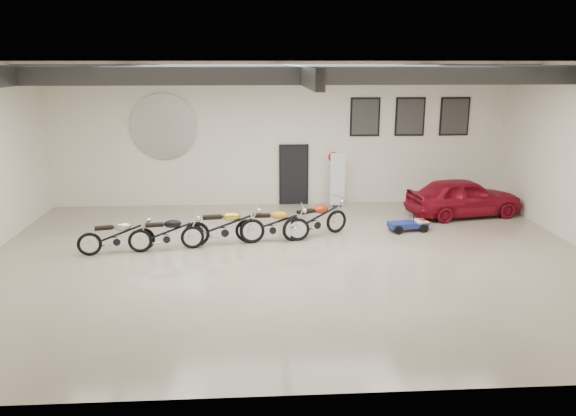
{
  "coord_description": "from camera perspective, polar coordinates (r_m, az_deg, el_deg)",
  "views": [
    {
      "loc": [
        -0.92,
        -13.62,
        5.01
      ],
      "look_at": [
        0.0,
        1.2,
        1.1
      ],
      "focal_mm": 35.0,
      "sensor_mm": 36.0,
      "label": 1
    }
  ],
  "objects": [
    {
      "name": "logo_plaque",
      "position": [
        19.94,
        -12.54,
        8.04
      ],
      "size": [
        2.3,
        0.06,
        1.16
      ],
      "primitive_type": null,
      "color": "silver",
      "rests_on": "back_wall"
    },
    {
      "name": "motorcycle_yellow",
      "position": [
        15.93,
        -1.58,
        -1.56
      ],
      "size": [
        2.09,
        0.68,
        1.08
      ],
      "primitive_type": null,
      "rotation": [
        0.0,
        0.0,
        0.02
      ],
      "color": "silver",
      "rests_on": "floor"
    },
    {
      "name": "motorcycle_black",
      "position": [
        15.53,
        -12.27,
        -2.42
      ],
      "size": [
        2.06,
        0.94,
        1.03
      ],
      "primitive_type": null,
      "rotation": [
        0.0,
        0.0,
        0.17
      ],
      "color": "silver",
      "rests_on": "floor"
    },
    {
      "name": "vintage_car",
      "position": [
        19.43,
        17.42,
        1.08
      ],
      "size": [
        2.16,
        3.99,
        1.29
      ],
      "primitive_type": "imported",
      "rotation": [
        0.0,
        0.0,
        1.75
      ],
      "color": "maroon",
      "rests_on": "floor"
    },
    {
      "name": "poster_left",
      "position": [
        20.06,
        7.83,
        9.15
      ],
      "size": [
        1.05,
        0.08,
        1.35
      ],
      "primitive_type": null,
      "color": "black",
      "rests_on": "back_wall"
    },
    {
      "name": "floor",
      "position": [
        14.54,
        0.29,
        -5.4
      ],
      "size": [
        16.0,
        12.0,
        0.01
      ],
      "primitive_type": "cube",
      "color": "tan",
      "rests_on": "ground"
    },
    {
      "name": "ceiling_beams",
      "position": [
        13.66,
        0.32,
        13.66
      ],
      "size": [
        15.8,
        11.8,
        0.32
      ],
      "primitive_type": null,
      "color": "#53555A",
      "rests_on": "ceiling"
    },
    {
      "name": "motorcycle_silver",
      "position": [
        15.65,
        -17.06,
        -2.63
      ],
      "size": [
        2.06,
        1.08,
        1.02
      ],
      "primitive_type": null,
      "rotation": [
        0.0,
        0.0,
        0.25
      ],
      "color": "silver",
      "rests_on": "floor"
    },
    {
      "name": "go_kart",
      "position": [
        17.43,
        12.46,
        -1.43
      ],
      "size": [
        1.51,
        0.86,
        0.52
      ],
      "primitive_type": null,
      "rotation": [
        0.0,
        0.0,
        0.15
      ],
      "color": "navy",
      "rests_on": "floor"
    },
    {
      "name": "poster_right",
      "position": [
        20.93,
        16.56,
        8.91
      ],
      "size": [
        1.05,
        0.08,
        1.35
      ],
      "primitive_type": null,
      "color": "black",
      "rests_on": "back_wall"
    },
    {
      "name": "motorcycle_red",
      "position": [
        16.36,
        2.8,
        -1.03
      ],
      "size": [
        2.24,
        1.61,
        1.13
      ],
      "primitive_type": null,
      "rotation": [
        0.0,
        0.0,
        0.48
      ],
      "color": "silver",
      "rests_on": "floor"
    },
    {
      "name": "motorcycle_gold",
      "position": [
        15.71,
        -6.47,
        -1.75
      ],
      "size": [
        2.28,
        0.96,
        1.15
      ],
      "primitive_type": null,
      "rotation": [
        0.0,
        0.0,
        0.13
      ],
      "color": "silver",
      "rests_on": "floor"
    },
    {
      "name": "banner_stand",
      "position": [
        19.77,
        5.05,
        2.83
      ],
      "size": [
        0.52,
        0.22,
        1.89
      ],
      "primitive_type": null,
      "rotation": [
        0.0,
        0.0,
        -0.03
      ],
      "color": "white",
      "rests_on": "floor"
    },
    {
      "name": "door",
      "position": [
        20.02,
        0.59,
        3.34
      ],
      "size": [
        0.92,
        0.08,
        2.1
      ],
      "primitive_type": "cube",
      "color": "black",
      "rests_on": "back_wall"
    },
    {
      "name": "ceiling",
      "position": [
        13.65,
        0.32,
        14.71
      ],
      "size": [
        16.0,
        12.0,
        0.01
      ],
      "primitive_type": "cube",
      "color": "gray",
      "rests_on": "back_wall"
    },
    {
      "name": "poster_mid",
      "position": [
        20.44,
        12.29,
        9.05
      ],
      "size": [
        1.05,
        0.08,
        1.35
      ],
      "primitive_type": null,
      "color": "black",
      "rests_on": "back_wall"
    },
    {
      "name": "back_wall",
      "position": [
        19.8,
        -0.87,
        7.47
      ],
      "size": [
        16.0,
        0.02,
        5.0
      ],
      "primitive_type": "cube",
      "color": "#EFE5CD",
      "rests_on": "floor"
    },
    {
      "name": "oil_sign",
      "position": [
        20.05,
        4.6,
        5.2
      ],
      "size": [
        0.72,
        0.1,
        0.72
      ],
      "primitive_type": null,
      "color": "white",
      "rests_on": "back_wall"
    }
  ]
}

